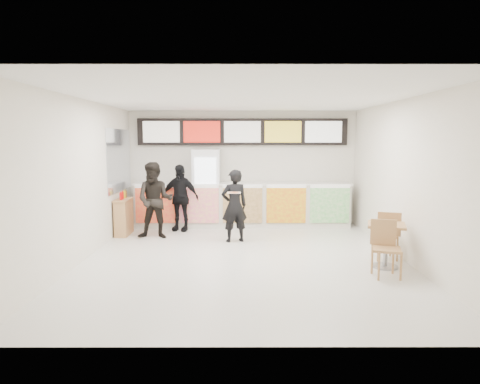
{
  "coord_description": "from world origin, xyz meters",
  "views": [
    {
      "loc": [
        -0.08,
        -7.91,
        2.25
      ],
      "look_at": [
        -0.07,
        1.2,
        1.13
      ],
      "focal_mm": 32.0,
      "sensor_mm": 36.0,
      "label": 1
    }
  ],
  "objects_px": {
    "drinks_fridge": "(206,188)",
    "cafe_table": "(386,237)",
    "customer_left": "(155,200)",
    "customer_mid": "(180,198)",
    "customer_main": "(234,206)",
    "service_counter": "(242,204)",
    "condiment_ledge": "(124,216)"
  },
  "relations": [
    {
      "from": "customer_mid",
      "to": "condiment_ledge",
      "type": "relative_size",
      "value": 1.61
    },
    {
      "from": "drinks_fridge",
      "to": "customer_left",
      "type": "distance_m",
      "value": 1.77
    },
    {
      "from": "service_counter",
      "to": "drinks_fridge",
      "type": "height_order",
      "value": "drinks_fridge"
    },
    {
      "from": "customer_main",
      "to": "customer_left",
      "type": "relative_size",
      "value": 0.92
    },
    {
      "from": "service_counter",
      "to": "customer_mid",
      "type": "height_order",
      "value": "customer_mid"
    },
    {
      "from": "drinks_fridge",
      "to": "customer_mid",
      "type": "relative_size",
      "value": 1.21
    },
    {
      "from": "service_counter",
      "to": "customer_main",
      "type": "relative_size",
      "value": 3.47
    },
    {
      "from": "drinks_fridge",
      "to": "customer_main",
      "type": "distance_m",
      "value": 1.9
    },
    {
      "from": "service_counter",
      "to": "drinks_fridge",
      "type": "bearing_deg",
      "value": 179.01
    },
    {
      "from": "customer_main",
      "to": "cafe_table",
      "type": "distance_m",
      "value": 3.32
    },
    {
      "from": "drinks_fridge",
      "to": "cafe_table",
      "type": "relative_size",
      "value": 1.22
    },
    {
      "from": "service_counter",
      "to": "customer_left",
      "type": "height_order",
      "value": "customer_left"
    },
    {
      "from": "customer_mid",
      "to": "customer_left",
      "type": "bearing_deg",
      "value": -104.58
    },
    {
      "from": "customer_mid",
      "to": "cafe_table",
      "type": "height_order",
      "value": "customer_mid"
    },
    {
      "from": "service_counter",
      "to": "condiment_ledge",
      "type": "distance_m",
      "value": 3.01
    },
    {
      "from": "service_counter",
      "to": "condiment_ledge",
      "type": "height_order",
      "value": "service_counter"
    },
    {
      "from": "customer_left",
      "to": "cafe_table",
      "type": "relative_size",
      "value": 1.06
    },
    {
      "from": "condiment_ledge",
      "to": "customer_mid",
      "type": "bearing_deg",
      "value": 21.23
    },
    {
      "from": "drinks_fridge",
      "to": "customer_main",
      "type": "xyz_separation_m",
      "value": [
        0.74,
        -1.74,
        -0.2
      ]
    },
    {
      "from": "service_counter",
      "to": "cafe_table",
      "type": "bearing_deg",
      "value": -55.63
    },
    {
      "from": "drinks_fridge",
      "to": "condiment_ledge",
      "type": "xyz_separation_m",
      "value": [
        -1.89,
        -1.05,
        -0.56
      ]
    },
    {
      "from": "service_counter",
      "to": "cafe_table",
      "type": "xyz_separation_m",
      "value": [
        2.5,
        -3.66,
        -0.03
      ]
    },
    {
      "from": "customer_main",
      "to": "service_counter",
      "type": "bearing_deg",
      "value": -114.13
    },
    {
      "from": "drinks_fridge",
      "to": "condiment_ledge",
      "type": "height_order",
      "value": "drinks_fridge"
    },
    {
      "from": "service_counter",
      "to": "customer_mid",
      "type": "xyz_separation_m",
      "value": [
        -1.55,
        -0.54,
        0.25
      ]
    },
    {
      "from": "customer_mid",
      "to": "customer_main",
      "type": "bearing_deg",
      "value": -27.76
    },
    {
      "from": "customer_mid",
      "to": "condiment_ledge",
      "type": "bearing_deg",
      "value": -145.6
    },
    {
      "from": "customer_left",
      "to": "customer_mid",
      "type": "relative_size",
      "value": 1.06
    },
    {
      "from": "cafe_table",
      "to": "condiment_ledge",
      "type": "xyz_separation_m",
      "value": [
        -5.32,
        2.62,
        -0.1
      ]
    },
    {
      "from": "drinks_fridge",
      "to": "cafe_table",
      "type": "distance_m",
      "value": 5.05
    },
    {
      "from": "customer_mid",
      "to": "service_counter",
      "type": "bearing_deg",
      "value": 32.4
    },
    {
      "from": "customer_left",
      "to": "condiment_ledge",
      "type": "bearing_deg",
      "value": 158.66
    }
  ]
}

